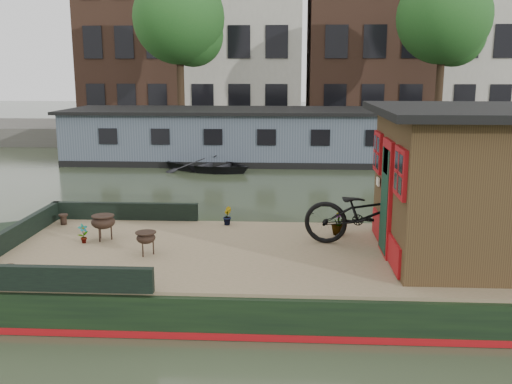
# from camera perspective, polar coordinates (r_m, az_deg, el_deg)

# --- Properties ---
(ground) EXTENTS (120.00, 120.00, 0.00)m
(ground) POSITION_cam_1_polar(r_m,az_deg,el_deg) (9.93, 10.04, -9.57)
(ground) COLOR #2F3823
(ground) RESTS_ON ground
(houseboat_hull) EXTENTS (14.01, 4.02, 0.60)m
(houseboat_hull) POSITION_cam_1_polar(r_m,az_deg,el_deg) (9.76, 2.23, -8.05)
(houseboat_hull) COLOR black
(houseboat_hull) RESTS_ON ground
(houseboat_deck) EXTENTS (11.80, 3.80, 0.05)m
(houseboat_deck) POSITION_cam_1_polar(r_m,az_deg,el_deg) (9.72, 10.17, -6.14)
(houseboat_deck) COLOR #8D7257
(houseboat_deck) RESTS_ON houseboat_hull
(bow_bulwark) EXTENTS (3.00, 4.00, 0.35)m
(bow_bulwark) POSITION_cam_1_polar(r_m,az_deg,el_deg) (10.34, -18.98, -4.34)
(bow_bulwark) COLOR black
(bow_bulwark) RESTS_ON houseboat_deck
(cabin) EXTENTS (4.00, 3.50, 2.42)m
(cabin) POSITION_cam_1_polar(r_m,az_deg,el_deg) (9.92, 23.08, 0.93)
(cabin) COLOR #342414
(cabin) RESTS_ON houseboat_deck
(bicycle) EXTENTS (2.32, 1.21, 1.16)m
(bicycle) POSITION_cam_1_polar(r_m,az_deg,el_deg) (9.95, 11.19, -2.12)
(bicycle) COLOR black
(bicycle) RESTS_ON houseboat_deck
(potted_plant_a) EXTENTS (0.21, 0.22, 0.35)m
(potted_plant_a) POSITION_cam_1_polar(r_m,az_deg,el_deg) (10.48, -16.89, -4.00)
(potted_plant_a) COLOR brown
(potted_plant_a) RESTS_ON houseboat_deck
(potted_plant_b) EXTENTS (0.19, 0.22, 0.36)m
(potted_plant_b) POSITION_cam_1_polar(r_m,az_deg,el_deg) (11.23, -2.92, -2.40)
(potted_plant_b) COLOR brown
(potted_plant_b) RESTS_ON houseboat_deck
(potted_plant_d) EXTENTS (0.29, 0.29, 0.46)m
(potted_plant_d) POSITION_cam_1_polar(r_m,az_deg,el_deg) (10.63, 8.25, -3.05)
(potted_plant_d) COLOR brown
(potted_plant_d) RESTS_ON houseboat_deck
(brazier_front) EXTENTS (0.48, 0.48, 0.39)m
(brazier_front) POSITION_cam_1_polar(r_m,az_deg,el_deg) (9.57, -10.93, -5.06)
(brazier_front) COLOR black
(brazier_front) RESTS_ON houseboat_deck
(brazier_rear) EXTENTS (0.48, 0.48, 0.46)m
(brazier_rear) POSITION_cam_1_polar(r_m,az_deg,el_deg) (10.56, -15.01, -3.46)
(brazier_rear) COLOR black
(brazier_rear) RESTS_ON houseboat_deck
(bollard_port) EXTENTS (0.18, 0.18, 0.21)m
(bollard_port) POSITION_cam_1_polar(r_m,az_deg,el_deg) (11.87, -18.70, -2.61)
(bollard_port) COLOR black
(bollard_port) RESTS_ON houseboat_deck
(bollard_stbd) EXTENTS (0.17, 0.17, 0.20)m
(bollard_stbd) POSITION_cam_1_polar(r_m,az_deg,el_deg) (9.14, -23.46, -7.33)
(bollard_stbd) COLOR black
(bollard_stbd) RESTS_ON houseboat_deck
(dinghy) EXTENTS (4.00, 3.54, 0.69)m
(dinghy) POSITION_cam_1_polar(r_m,az_deg,el_deg) (21.13, -4.69, 3.06)
(dinghy) COLOR black
(dinghy) RESTS_ON ground
(far_houseboat) EXTENTS (20.40, 4.40, 2.11)m
(far_houseboat) POSITION_cam_1_polar(r_m,az_deg,el_deg) (23.35, 6.19, 5.43)
(far_houseboat) COLOR #495361
(far_houseboat) RESTS_ON ground
(quay) EXTENTS (60.00, 6.00, 0.90)m
(quay) POSITION_cam_1_polar(r_m,az_deg,el_deg) (29.86, 5.56, 5.87)
(quay) COLOR #47443F
(quay) RESTS_ON ground
(tree_left) EXTENTS (4.40, 4.40, 7.40)m
(tree_left) POSITION_cam_1_polar(r_m,az_deg,el_deg) (28.80, -7.38, 16.46)
(tree_left) COLOR #332316
(tree_left) RESTS_ON quay
(tree_right) EXTENTS (4.40, 4.40, 7.40)m
(tree_right) POSITION_cam_1_polar(r_m,az_deg,el_deg) (29.26, 18.50, 15.89)
(tree_right) COLOR #332316
(tree_right) RESTS_ON quay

